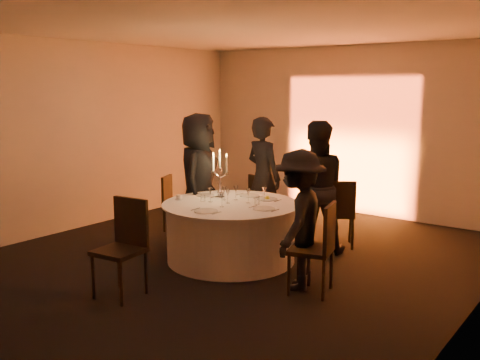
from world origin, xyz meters
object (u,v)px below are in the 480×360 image
Objects in this scene: guest_back_left at (264,177)px; guest_right at (299,220)px; guest_left at (199,178)px; chair_back_left at (263,201)px; chair_front at (124,241)px; candelabra at (220,181)px; chair_left at (173,200)px; banquet_table at (231,232)px; chair_back_right at (339,209)px; chair_right at (319,243)px; guest_back_right at (315,187)px; coffee_cup at (179,197)px.

guest_right is (1.55, -1.55, -0.12)m from guest_back_left.
guest_left is at bearing 64.66° from guest_back_left.
chair_back_left is 1.11m from guest_left.
candelabra reaches higher than chair_front.
guest_left is (0.71, -0.18, 0.46)m from chair_left.
guest_left is at bearing 103.08° from chair_front.
chair_left is at bearing 158.80° from banquet_table.
chair_left is at bearing 43.30° from chair_back_left.
guest_back_left is at bearing 145.12° from chair_back_left.
chair_back_right is 1.76m from candelabra.
chair_left is 1.44m from chair_back_left.
guest_back_left reaches higher than chair_right.
guest_right is (-0.27, 0.03, 0.22)m from chair_right.
chair_back_left is 2.96m from chair_front.
guest_back_left is (-1.82, 1.58, 0.34)m from chair_right.
guest_back_left reaches higher than chair_back_left.
chair_back_left is at bearing 94.26° from candelabra.
guest_left is at bearing 154.30° from banquet_table.
guest_left reaches higher than chair_back_right.
chair_back_right is 1.45× the size of candelabra.
guest_back_right reaches higher than chair_back_left.
chair_right is 1.60m from guest_back_right.
chair_back_left is at bearing -58.85° from guest_left.
banquet_table is at bearing -119.26° from guest_right.
coffee_cup is (-1.92, 0.08, 0.00)m from guest_right.
candelabra reaches higher than coffee_cup.
coffee_cup is at bearing 102.67° from chair_front.
chair_front is 1.95m from guest_right.
chair_back_left is at bearing 79.31° from coffee_cup.
chair_left is at bearing 49.69° from guest_left.
guest_right reaches higher than coffee_cup.
guest_right is 2.34× the size of candelabra.
guest_back_left is at bearing -145.80° from chair_right.
coffee_cup is (-0.30, -1.57, 0.28)m from chair_back_left.
chair_front is (-1.10, -3.00, 0.05)m from chair_back_right.
chair_right is at bearing -134.06° from guest_left.
chair_right is at bearing 153.90° from chair_back_left.
candelabra is (0.09, -1.15, 0.49)m from chair_back_left.
chair_front is at bearing -70.65° from coffee_cup.
chair_back_left is at bearing -28.42° from chair_back_right.
chair_back_left is 0.41m from guest_back_left.
banquet_table is 1.33m from guest_right.
guest_back_right is (2.37, 0.34, 0.42)m from chair_left.
banquet_table is 1.69× the size of chair_front.
chair_back_right is 0.62× the size of guest_right.
banquet_table is 1.83× the size of chair_back_right.
guest_left is 1.04× the size of guest_back_left.
guest_back_right is at bearing -98.02° from guest_left.
chair_right reaches higher than coffee_cup.
banquet_table is at bearing -141.41° from guest_left.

